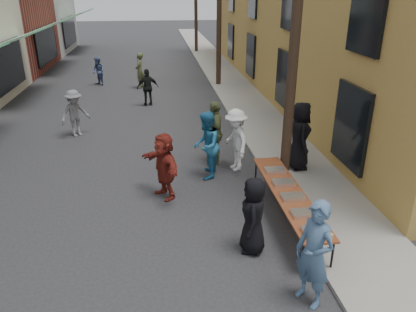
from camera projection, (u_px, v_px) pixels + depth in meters
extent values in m
plane|color=#28282B|center=(117.00, 264.00, 8.00)|extent=(120.00, 120.00, 0.00)
cube|color=gray|center=(231.00, 84.00, 22.27)|extent=(2.20, 60.00, 0.10)
cylinder|color=#2D2116|center=(297.00, 12.00, 9.49)|extent=(0.26, 0.26, 9.00)
cube|color=brown|center=(288.00, 193.00, 9.20)|extent=(0.70, 4.00, 0.04)
cylinder|color=black|center=(303.00, 258.00, 7.60)|extent=(0.04, 0.04, 0.71)
cylinder|color=black|center=(332.00, 256.00, 7.66)|extent=(0.04, 0.04, 0.71)
cylinder|color=black|center=(256.00, 173.00, 11.03)|extent=(0.04, 0.04, 0.71)
cylinder|color=black|center=(276.00, 172.00, 11.10)|extent=(0.04, 0.04, 0.71)
cube|color=maroon|center=(315.00, 231.00, 7.67)|extent=(0.50, 0.33, 0.08)
cube|color=#B2B2B7|center=(304.00, 213.00, 8.27)|extent=(0.50, 0.33, 0.08)
cube|color=tan|center=(293.00, 197.00, 8.90)|extent=(0.50, 0.33, 0.08)
cube|color=#B2B2B7|center=(283.00, 183.00, 9.54)|extent=(0.50, 0.33, 0.08)
cube|color=tan|center=(275.00, 170.00, 10.18)|extent=(0.50, 0.33, 0.08)
cylinder|color=#A57F26|center=(310.00, 241.00, 7.37)|extent=(0.07, 0.07, 0.08)
cylinder|color=#A57F26|center=(308.00, 238.00, 7.46)|extent=(0.07, 0.07, 0.08)
cylinder|color=#A57F26|center=(306.00, 235.00, 7.55)|extent=(0.07, 0.07, 0.08)
cylinder|color=tan|center=(331.00, 237.00, 7.46)|extent=(0.08, 0.08, 0.12)
imported|color=black|center=(253.00, 215.00, 8.13)|extent=(0.68, 0.89, 1.64)
imported|color=#47678B|center=(314.00, 254.00, 6.70)|extent=(0.75, 0.85, 1.95)
imported|color=teal|center=(206.00, 146.00, 11.28)|extent=(0.93, 1.08, 1.93)
imported|color=white|center=(236.00, 140.00, 11.79)|extent=(0.91, 1.31, 1.85)
imported|color=#616C3E|center=(215.00, 133.00, 12.24)|extent=(0.51, 1.15, 1.95)
imported|color=maroon|center=(164.00, 166.00, 10.25)|extent=(1.21, 1.66, 1.74)
imported|color=black|center=(300.00, 136.00, 11.64)|extent=(0.73, 1.03, 1.98)
imported|color=slate|center=(75.00, 113.00, 14.50)|extent=(1.25, 1.16, 1.70)
imported|color=black|center=(148.00, 88.00, 18.24)|extent=(1.02, 0.56, 1.66)
imported|color=#4A5330|center=(140.00, 71.00, 21.35)|extent=(0.58, 0.75, 1.85)
imported|color=#425381|center=(98.00, 71.00, 22.00)|extent=(0.91, 0.93, 1.51)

